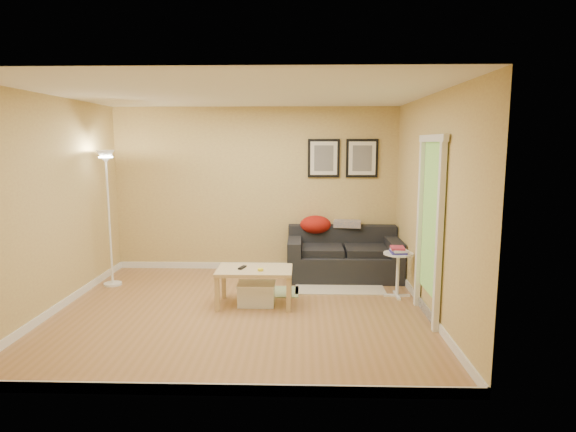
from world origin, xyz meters
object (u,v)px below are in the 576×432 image
(side_table, at_px, (398,275))
(coffee_table, at_px, (255,287))
(floor_lamp, at_px, (109,222))
(storage_bin, at_px, (256,294))
(sofa, at_px, (344,253))
(book_stack, at_px, (398,250))

(side_table, bearing_deg, coffee_table, -168.18)
(side_table, distance_m, floor_lamp, 4.09)
(storage_bin, bearing_deg, floor_lamp, 159.86)
(storage_bin, distance_m, floor_lamp, 2.44)
(sofa, xyz_separation_m, side_table, (0.64, -0.91, -0.08))
(book_stack, height_order, floor_lamp, floor_lamp)
(side_table, xyz_separation_m, book_stack, (-0.00, -0.01, 0.34))
(sofa, height_order, storage_bin, sofa)
(sofa, xyz_separation_m, floor_lamp, (-3.38, -0.50, 0.55))
(coffee_table, distance_m, floor_lamp, 2.39)
(coffee_table, xyz_separation_m, book_stack, (1.87, 0.38, 0.40))
(storage_bin, height_order, side_table, side_table)
(sofa, distance_m, side_table, 1.12)
(book_stack, bearing_deg, side_table, 40.56)
(coffee_table, bearing_deg, side_table, 14.42)
(coffee_table, xyz_separation_m, side_table, (1.87, 0.39, 0.06))
(sofa, distance_m, storage_bin, 1.79)
(coffee_table, relative_size, side_table, 1.58)
(coffee_table, height_order, book_stack, book_stack)
(sofa, bearing_deg, book_stack, -55.33)
(coffee_table, bearing_deg, book_stack, 14.20)
(storage_bin, xyz_separation_m, book_stack, (1.85, 0.38, 0.49))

